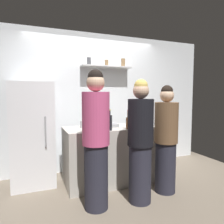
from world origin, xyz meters
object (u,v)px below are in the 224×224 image
at_px(wine_bottle_green_glass, 85,119).
at_px(person_brown_jacket, 166,140).
at_px(utensil_holder, 84,124).
at_px(wine_bottle_amber_glass, 128,122).
at_px(person_pink_top, 96,141).
at_px(baking_pan, 107,125).
at_px(wine_bottle_dark_glass, 110,122).
at_px(water_bottle_plastic, 86,124).
at_px(person_blonde, 140,143).
at_px(wine_bottle_pale_glass, 96,122).
at_px(refrigerator, 33,134).

bearing_deg(wine_bottle_green_glass, person_brown_jacket, -42.24).
relative_size(utensil_holder, wine_bottle_green_glass, 0.69).
bearing_deg(wine_bottle_amber_glass, person_pink_top, -146.71).
height_order(baking_pan, wine_bottle_dark_glass, wine_bottle_dark_glass).
bearing_deg(wine_bottle_dark_glass, wine_bottle_green_glass, 114.46).
relative_size(water_bottle_plastic, person_blonde, 0.14).
bearing_deg(wine_bottle_pale_glass, refrigerator, 150.26).
bearing_deg(person_brown_jacket, wine_bottle_dark_glass, -89.17).
height_order(wine_bottle_green_glass, person_blonde, person_blonde).
height_order(refrigerator, wine_bottle_amber_glass, refrigerator).
relative_size(refrigerator, person_pink_top, 0.94).
bearing_deg(wine_bottle_dark_glass, utensil_holder, 127.97).
xyz_separation_m(refrigerator, person_brown_jacket, (1.82, -0.99, -0.04)).
bearing_deg(person_blonde, wine_bottle_green_glass, -104.50).
bearing_deg(person_pink_top, person_blonde, 9.34).
relative_size(baking_pan, wine_bottle_pale_glass, 1.14).
bearing_deg(baking_pan, wine_bottle_amber_glass, -56.36).
height_order(wine_bottle_amber_glass, wine_bottle_pale_glass, wine_bottle_pale_glass).
distance_m(wine_bottle_dark_glass, wine_bottle_pale_glass, 0.21).
xyz_separation_m(refrigerator, person_blonde, (1.32, -1.11, -0.01)).
distance_m(wine_bottle_amber_glass, water_bottle_plastic, 0.65).
xyz_separation_m(refrigerator, wine_bottle_pale_glass, (0.89, -0.51, 0.21)).
bearing_deg(wine_bottle_pale_glass, wine_bottle_dark_glass, -31.59).
height_order(wine_bottle_pale_glass, person_blonde, person_blonde).
relative_size(wine_bottle_dark_glass, person_pink_top, 0.18).
height_order(baking_pan, wine_bottle_green_glass, wine_bottle_green_glass).
height_order(person_blonde, person_brown_jacket, person_blonde).
xyz_separation_m(wine_bottle_green_glass, wine_bottle_pale_glass, (0.06, -0.41, -0.00)).
height_order(baking_pan, person_pink_top, person_pink_top).
relative_size(wine_bottle_pale_glass, water_bottle_plastic, 1.30).
bearing_deg(wine_bottle_amber_glass, person_blonde, -96.42).
height_order(wine_bottle_dark_glass, person_pink_top, person_pink_top).
distance_m(wine_bottle_amber_glass, wine_bottle_pale_glass, 0.50).
bearing_deg(person_brown_jacket, baking_pan, -109.24).
distance_m(refrigerator, wine_bottle_amber_glass, 1.53).
bearing_deg(water_bottle_plastic, wine_bottle_amber_glass, -7.74).
relative_size(refrigerator, person_blonde, 1.00).
relative_size(utensil_holder, wine_bottle_dark_glass, 0.70).
distance_m(utensil_holder, wine_bottle_amber_glass, 0.72).
bearing_deg(refrigerator, water_bottle_plastic, -36.39).
bearing_deg(person_pink_top, refrigerator, 139.69).
relative_size(person_blonde, person_brown_jacket, 1.04).
bearing_deg(wine_bottle_green_glass, wine_bottle_amber_glass, -44.32).
bearing_deg(wine_bottle_pale_glass, person_brown_jacket, -27.48).
xyz_separation_m(utensil_holder, wine_bottle_dark_glass, (0.30, -0.38, 0.07)).
relative_size(wine_bottle_amber_glass, wine_bottle_dark_glass, 0.94).
distance_m(water_bottle_plastic, person_pink_top, 0.53).
bearing_deg(utensil_holder, wine_bottle_pale_glass, -66.66).
distance_m(wine_bottle_green_glass, person_pink_top, 0.97).
bearing_deg(baking_pan, water_bottle_plastic, -148.83).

